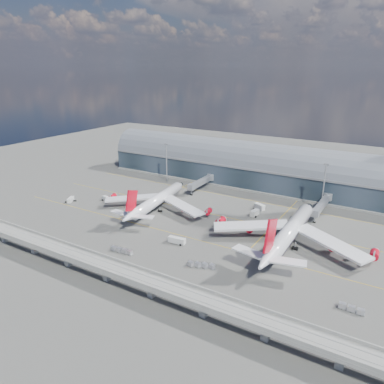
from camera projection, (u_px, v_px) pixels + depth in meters
The scene contains 19 objects.
ground at pixel (187, 226), 179.68m from camera, with size 500.00×500.00×0.00m, color #474744.
taxi_lines at pixel (209, 212), 197.60m from camera, with size 200.00×80.12×0.01m.
terminal at pixel (251, 168), 239.24m from camera, with size 200.00×30.00×28.00m.
guideway at pixel (106, 267), 133.40m from camera, with size 220.00×8.50×7.20m.
floodlight_mast_left at pixel (167, 162), 244.33m from camera, with size 3.00×0.70×25.70m.
floodlight_mast_right at pixel (324, 186), 195.42m from camera, with size 3.00×0.70×25.70m.
airliner_left at pixel (156, 201), 197.83m from camera, with size 60.82×63.98×19.50m.
airliner_right at pixel (289, 233), 158.89m from camera, with size 69.84×72.98×23.19m.
jet_bridge_left at pixel (202, 181), 231.81m from camera, with size 4.40×28.00×7.25m.
jet_bridge_right at pixel (323, 204), 194.46m from camera, with size 4.40×32.00×7.25m.
service_truck_0 at pixel (71, 200), 211.28m from camera, with size 4.79×6.54×2.61m.
service_truck_1 at pixel (106, 198), 213.68m from camera, with size 4.73×2.89×2.56m.
service_truck_2 at pixel (177, 240), 162.08m from camera, with size 7.96×2.93×2.83m.
service_truck_3 at pixel (356, 256), 148.99m from camera, with size 5.22×5.30×2.60m.
service_truck_4 at pixel (255, 213), 191.63m from camera, with size 3.32×5.82×3.22m.
service_truck_5 at pixel (259, 207), 200.11m from camera, with size 6.88×5.13×3.12m.
cargo_train_0 at pixel (122, 250), 154.45m from camera, with size 10.70×2.54×1.77m.
cargo_train_1 at pixel (201, 265), 143.09m from camera, with size 10.92×4.92×1.82m.
cargo_train_2 at pixel (351, 309), 117.51m from camera, with size 8.22×2.29×1.82m.
Camera 1 is at (87.09, -139.90, 73.56)m, focal length 35.00 mm.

